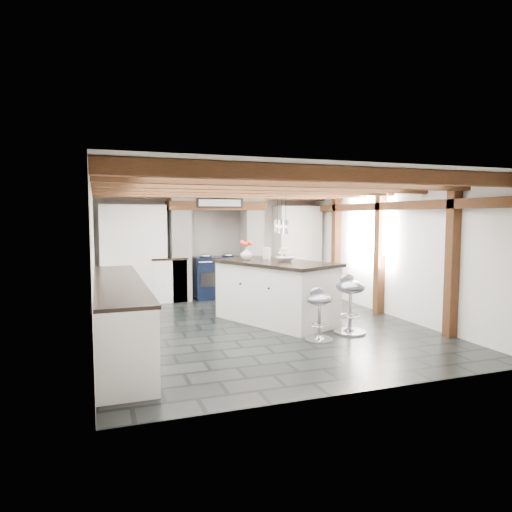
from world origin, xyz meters
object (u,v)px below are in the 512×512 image
object	(u,v)px
range_cooker	(217,277)
kitchen_island	(276,291)
bar_stool_near	(350,296)
bar_stool_far	(319,308)

from	to	relation	value
range_cooker	kitchen_island	xyz separation A→B (m)	(0.37, -2.51, 0.06)
bar_stool_near	bar_stool_far	world-z (taller)	bar_stool_near
range_cooker	bar_stool_far	size ratio (longest dim) A/B	1.31
kitchen_island	bar_stool_far	size ratio (longest dim) A/B	3.05
kitchen_island	bar_stool_near	distance (m)	1.33
kitchen_island	bar_stool_near	bearing A→B (deg)	-78.75
bar_stool_far	kitchen_island	bearing A→B (deg)	78.63
range_cooker	bar_stool_near	world-z (taller)	range_cooker
range_cooker	kitchen_island	bearing A→B (deg)	-81.69
range_cooker	bar_stool_far	world-z (taller)	range_cooker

